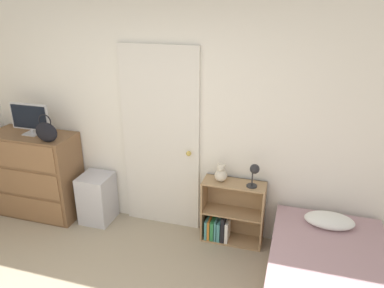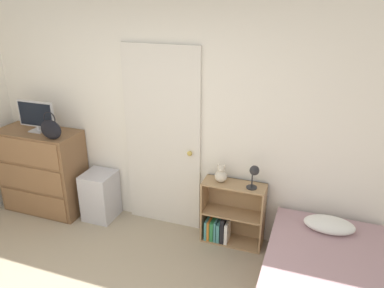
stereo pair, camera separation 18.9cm
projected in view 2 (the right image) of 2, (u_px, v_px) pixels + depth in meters
The scene contains 9 objects.
wall_back at pixel (169, 119), 4.07m from camera, with size 10.00×0.06×2.55m.
door_closed at pixel (163, 140), 4.13m from camera, with size 0.89×0.09×2.08m.
dresser at pixel (43, 171), 4.60m from camera, with size 1.00×0.48×1.04m.
tv at pixel (36, 116), 4.34m from camera, with size 0.49×0.16×0.36m.
handbag at pixel (51, 129), 4.12m from camera, with size 0.27×0.10×0.32m.
storage_bin at pixel (100, 196), 4.49m from camera, with size 0.35×0.37×0.59m.
bookshelf at pixel (228, 218), 4.06m from camera, with size 0.66×0.25×0.72m.
teddy_bear at pixel (221, 174), 3.89m from camera, with size 0.13×0.13×0.20m.
desk_lamp at pixel (254, 173), 3.71m from camera, with size 0.12×0.12×0.26m.
Camera 2 is at (1.55, -1.40, 2.55)m, focal length 35.00 mm.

